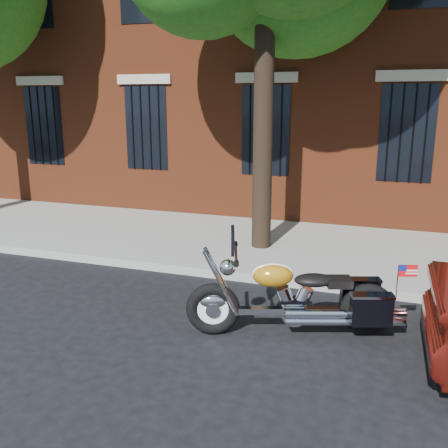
% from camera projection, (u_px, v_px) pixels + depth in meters
% --- Properties ---
extents(ground, '(120.00, 120.00, 0.00)m').
position_uv_depth(ground, '(175.00, 308.00, 7.12)').
color(ground, black).
rests_on(ground, ground).
extents(curb, '(40.00, 0.16, 0.15)m').
position_uv_depth(curb, '(209.00, 272.00, 8.37)').
color(curb, gray).
rests_on(curb, ground).
extents(sidewalk, '(40.00, 3.60, 0.15)m').
position_uv_depth(sidewalk, '(242.00, 242.00, 10.10)').
color(sidewalk, gray).
rests_on(sidewalk, ground).
extents(motorcycle, '(2.71, 1.30, 1.38)m').
position_uv_depth(motorcycle, '(301.00, 300.00, 6.20)').
color(motorcycle, black).
rests_on(motorcycle, ground).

